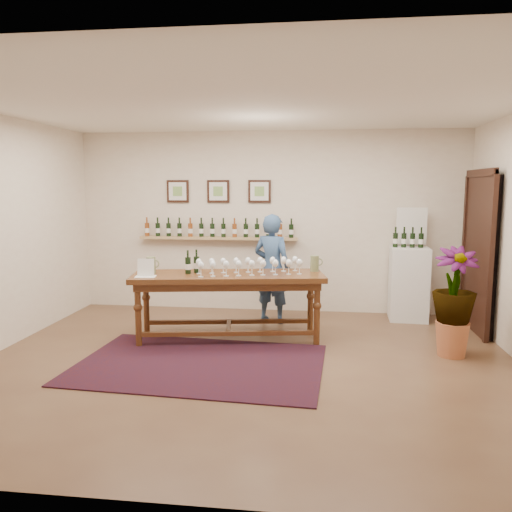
# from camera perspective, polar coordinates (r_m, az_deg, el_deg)

# --- Properties ---
(ground) EXTENTS (6.00, 6.00, 0.00)m
(ground) POSITION_cam_1_polar(r_m,az_deg,el_deg) (5.65, -1.01, -12.24)
(ground) COLOR brown
(ground) RESTS_ON ground
(room_shell) EXTENTS (6.00, 6.00, 6.00)m
(room_shell) POSITION_cam_1_polar(r_m,az_deg,el_deg) (7.29, 17.77, 1.01)
(room_shell) COLOR #EEE1CA
(room_shell) RESTS_ON ground
(rug) EXTENTS (2.79, 1.95, 0.01)m
(rug) POSITION_cam_1_polar(r_m,az_deg,el_deg) (5.66, -6.43, -12.17)
(rug) COLOR #49120D
(rug) RESTS_ON ground
(tasting_table) EXTENTS (2.50, 1.14, 0.86)m
(tasting_table) POSITION_cam_1_polar(r_m,az_deg,el_deg) (6.36, -3.18, -3.17)
(tasting_table) COLOR #482512
(tasting_table) RESTS_ON ground
(table_glasses) EXTENTS (1.49, 0.75, 0.20)m
(table_glasses) POSITION_cam_1_polar(r_m,az_deg,el_deg) (6.30, -0.73, -1.15)
(table_glasses) COLOR white
(table_glasses) RESTS_ON tasting_table
(table_bottles) EXTENTS (0.27, 0.19, 0.26)m
(table_bottles) POSITION_cam_1_polar(r_m,az_deg,el_deg) (6.40, -7.29, -0.78)
(table_bottles) COLOR black
(table_bottles) RESTS_ON tasting_table
(pitcher_left) EXTENTS (0.15, 0.15, 0.21)m
(pitcher_left) POSITION_cam_1_polar(r_m,az_deg,el_deg) (6.47, -11.90, -1.04)
(pitcher_left) COLOR olive
(pitcher_left) RESTS_ON tasting_table
(pitcher_right) EXTENTS (0.14, 0.14, 0.21)m
(pitcher_right) POSITION_cam_1_polar(r_m,az_deg,el_deg) (6.54, 6.71, -0.85)
(pitcher_right) COLOR olive
(pitcher_right) RESTS_ON tasting_table
(menu_card) EXTENTS (0.27, 0.21, 0.22)m
(menu_card) POSITION_cam_1_polar(r_m,az_deg,el_deg) (6.26, -12.48, -1.31)
(menu_card) COLOR white
(menu_card) RESTS_ON tasting_table
(display_pedestal) EXTENTS (0.57, 0.57, 1.07)m
(display_pedestal) POSITION_cam_1_polar(r_m,az_deg,el_deg) (7.69, 17.03, -3.02)
(display_pedestal) COLOR white
(display_pedestal) RESTS_ON ground
(pedestal_bottles) EXTENTS (0.30, 0.10, 0.29)m
(pedestal_bottles) POSITION_cam_1_polar(r_m,az_deg,el_deg) (7.56, 17.00, 2.05)
(pedestal_bottles) COLOR black
(pedestal_bottles) RESTS_ON display_pedestal
(info_sign) EXTENTS (0.44, 0.05, 0.60)m
(info_sign) POSITION_cam_1_polar(r_m,az_deg,el_deg) (7.72, 17.35, 3.29)
(info_sign) COLOR white
(info_sign) RESTS_ON display_pedestal
(potted_plant) EXTENTS (0.58, 0.58, 1.10)m
(potted_plant) POSITION_cam_1_polar(r_m,az_deg,el_deg) (6.17, 21.68, -4.88)
(potted_plant) COLOR #B7653D
(potted_plant) RESTS_ON ground
(person) EXTENTS (0.67, 0.56, 1.57)m
(person) POSITION_cam_1_polar(r_m,az_deg,el_deg) (7.18, 1.86, -1.43)
(person) COLOR #34527B
(person) RESTS_ON ground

